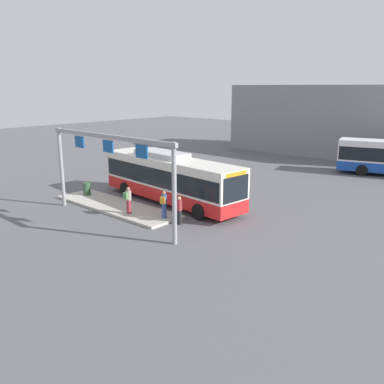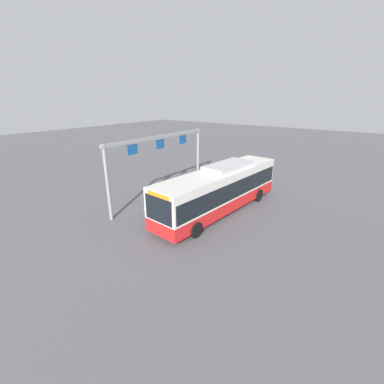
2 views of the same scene
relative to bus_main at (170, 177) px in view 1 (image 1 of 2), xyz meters
name	(u,v)px [view 1 (image 1 of 2)]	position (x,y,z in m)	size (l,w,h in m)	color
ground_plane	(171,202)	(0.01, 0.00, -1.81)	(120.00, 120.00, 0.00)	#56565B
platform_curb	(116,206)	(-1.82, -3.28, -1.73)	(10.00, 2.80, 0.16)	#B2ADA3
bus_main	(170,177)	(0.00, 0.00, 0.00)	(12.01, 3.55, 3.46)	red
person_boarding	(164,204)	(2.59, -3.12, -0.76)	(0.52, 0.61, 1.67)	#334C8C
person_waiting_near	(179,210)	(3.66, -2.98, -0.92)	(0.53, 0.61, 1.67)	black
person_waiting_mid	(128,200)	(0.25, -3.89, -0.76)	(0.39, 0.56, 1.67)	maroon
platform_sign_gantry	(109,158)	(0.42, -5.32, 2.01)	(10.81, 0.24, 5.20)	gray
station_building	(328,120)	(-1.23, 27.39, 2.16)	(22.23, 8.00, 7.95)	gray
trash_bin	(87,189)	(-5.49, -3.04, -1.20)	(0.52, 0.52, 0.90)	#2D5133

